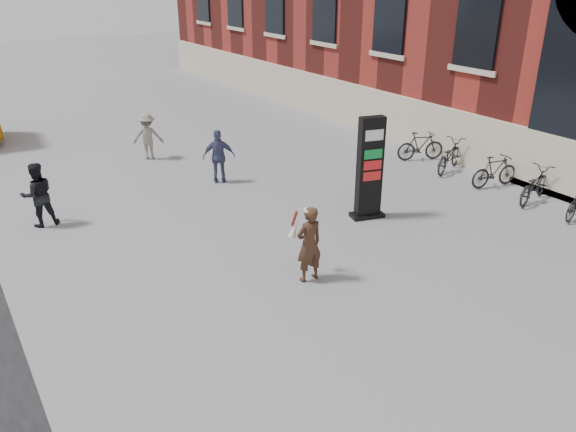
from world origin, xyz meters
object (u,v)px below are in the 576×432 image
info_pylon (370,169)px  bike_5 (495,171)px  pedestrian_a (38,195)px  bike_7 (420,146)px  pedestrian_c (219,156)px  bike_6 (449,156)px  bike_4 (534,185)px  woman (309,243)px  pedestrian_b (148,136)px

info_pylon → bike_5: (4.74, -0.35, -0.88)m
pedestrian_a → bike_7: 12.28m
pedestrian_c → bike_6: bearing=-179.6°
bike_5 → bike_4: bearing=-168.8°
woman → bike_7: 9.23m
bike_7 → pedestrian_c: bearing=98.0°
bike_4 → woman: bearing=76.9°
pedestrian_b → bike_4: bearing=153.4°
pedestrian_a → pedestrian_c: (5.34, 0.37, -0.01)m
bike_4 → bike_7: bike_7 is taller
pedestrian_a → bike_6: pedestrian_a is taller
bike_5 → pedestrian_b: bearing=54.3°
bike_6 → pedestrian_b: bearing=27.3°
info_pylon → bike_5: info_pylon is taller
bike_4 → bike_6: bike_6 is taller
woman → pedestrian_a: size_ratio=1.00×
pedestrian_b → pedestrian_c: 3.62m
bike_6 → pedestrian_a: bearing=54.6°
woman → bike_5: size_ratio=1.03×
woman → bike_5: woman is taller
bike_7 → woman: bearing=142.9°
pedestrian_a → bike_7: size_ratio=1.02×
bike_5 → bike_6: 1.82m
woman → pedestrian_b: bearing=-91.2°
bike_6 → info_pylon: bearing=84.5°
pedestrian_a → bike_4: size_ratio=0.92×
info_pylon → pedestrian_a: 8.57m
info_pylon → bike_4: bearing=-5.1°
pedestrian_a → woman: bearing=124.4°
pedestrian_a → info_pylon: bearing=150.1°
woman → bike_4: 7.98m
woman → pedestrian_c: 6.54m
woman → bike_4: bearing=-179.5°
bike_7 → bike_5: bearing=-157.2°
pedestrian_a → pedestrian_c: bearing=-176.5°
pedestrian_a → bike_4: (12.20, -5.92, -0.36)m
pedestrian_a → bike_4: 13.56m
woman → bike_5: 8.13m
bike_5 → bike_7: bearing=11.2°
info_pylon → woman: 3.76m
info_pylon → pedestrian_c: bearing=129.5°
pedestrian_c → bike_6: 7.53m
pedestrian_a → pedestrian_b: (4.33, 3.85, -0.04)m
info_pylon → bike_5: size_ratio=1.66×
woman → pedestrian_b: woman is taller
pedestrian_b → bike_5: bearing=157.7°
info_pylon → woman: info_pylon is taller
bike_4 → bike_6: 3.18m
pedestrian_c → bike_5: bearing=169.1°
pedestrian_a → pedestrian_b: 5.79m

